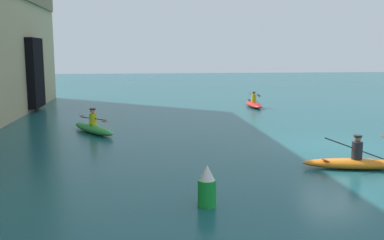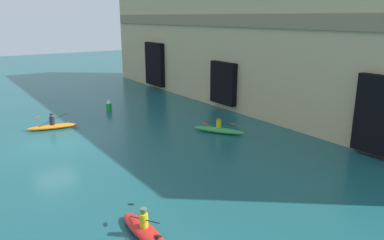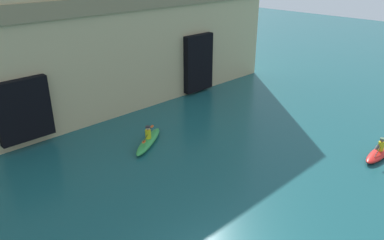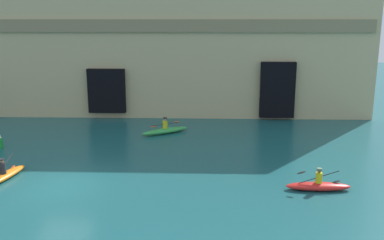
{
  "view_description": "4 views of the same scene",
  "coord_description": "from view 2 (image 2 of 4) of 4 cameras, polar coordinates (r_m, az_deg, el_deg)",
  "views": [
    {
      "loc": [
        -15.89,
        7.71,
        3.72
      ],
      "look_at": [
        2.66,
        5.46,
        0.75
      ],
      "focal_mm": 40.0,
      "sensor_mm": 36.0,
      "label": 1
    },
    {
      "loc": [
        23.05,
        -5.21,
        7.64
      ],
      "look_at": [
        4.4,
        7.48,
        1.38
      ],
      "focal_mm": 35.0,
      "sensor_mm": 36.0,
      "label": 2
    },
    {
      "loc": [
        -7.54,
        -5.76,
        10.03
      ],
      "look_at": [
        4.89,
        7.15,
        2.16
      ],
      "focal_mm": 35.0,
      "sensor_mm": 36.0,
      "label": 3
    },
    {
      "loc": [
        6.92,
        -19.04,
        7.95
      ],
      "look_at": [
        6.02,
        7.47,
        1.58
      ],
      "focal_mm": 40.0,
      "sensor_mm": 36.0,
      "label": 4
    }
  ],
  "objects": [
    {
      "name": "kayak_green",
      "position": [
        25.39,
        4.09,
        -1.46
      ],
      "size": [
        3.34,
        2.46,
        1.15
      ],
      "rotation": [
        0.0,
        0.0,
        3.71
      ],
      "color": "green",
      "rests_on": "ground"
    },
    {
      "name": "ground_plane",
      "position": [
        24.84,
        -20.43,
        -3.41
      ],
      "size": [
        120.0,
        120.0,
        0.0
      ],
      "primitive_type": "plane",
      "color": "#195156"
    },
    {
      "name": "kayak_orange",
      "position": [
        28.0,
        -20.47,
        -0.86
      ],
      "size": [
        1.31,
        3.47,
        1.1
      ],
      "rotation": [
        0.0,
        0.0,
        4.52
      ],
      "color": "orange",
      "rests_on": "ground"
    },
    {
      "name": "cliff_bluff",
      "position": [
        33.03,
        9.44,
        14.11
      ],
      "size": [
        42.2,
        6.33,
        13.96
      ],
      "color": "tan",
      "rests_on": "ground"
    },
    {
      "name": "marker_buoy",
      "position": [
        32.02,
        -12.56,
        2.22
      ],
      "size": [
        0.45,
        0.45,
        1.04
      ],
      "color": "green",
      "rests_on": "ground"
    },
    {
      "name": "kayak_red",
      "position": [
        14.13,
        -7.29,
        -16.29
      ],
      "size": [
        3.04,
        0.78,
        1.09
      ],
      "rotation": [
        0.0,
        0.0,
        3.15
      ],
      "color": "red",
      "rests_on": "ground"
    }
  ]
}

